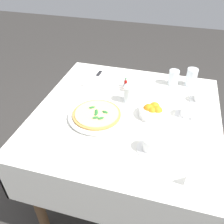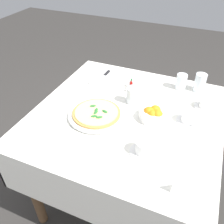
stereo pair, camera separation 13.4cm
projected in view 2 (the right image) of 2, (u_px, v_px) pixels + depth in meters
ground_plane at (123, 190)px, 1.82m from camera, size 8.00×8.00×0.00m
dining_table at (126, 131)px, 1.45m from camera, size 1.04×1.04×0.74m
pizza_plate at (97, 115)px, 1.34m from camera, size 0.32×0.32×0.02m
pizza at (96, 113)px, 1.33m from camera, size 0.27×0.27×0.02m
coffee_cup_left_edge at (144, 148)px, 1.11m from camera, size 0.13×0.13×0.07m
coffee_cup_far_left at (206, 104)px, 1.39m from camera, size 0.13×0.13×0.06m
coffee_cup_center_back at (189, 118)px, 1.29m from camera, size 0.13×0.13×0.07m
water_glass_far_right at (132, 96)px, 1.43m from camera, size 0.07×0.07×0.10m
water_glass_near_right at (200, 84)px, 1.53m from camera, size 0.07×0.07×0.12m
water_glass_right_edge at (181, 83)px, 1.55m from camera, size 0.07×0.07×0.10m
napkin_folded at (104, 78)px, 1.67m from camera, size 0.22×0.14×0.02m
dinner_knife at (104, 76)px, 1.66m from camera, size 0.20×0.03×0.01m
citrus_bowl at (153, 114)px, 1.32m from camera, size 0.15×0.15×0.07m
hot_sauce_bottle at (131, 85)px, 1.54m from camera, size 0.02×0.02×0.08m
salt_shaker at (131, 89)px, 1.53m from camera, size 0.03×0.03×0.06m
pepper_shaker at (131, 84)px, 1.57m from camera, size 0.03×0.03×0.06m
menu_card at (182, 186)px, 0.95m from camera, size 0.05×0.08×0.06m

